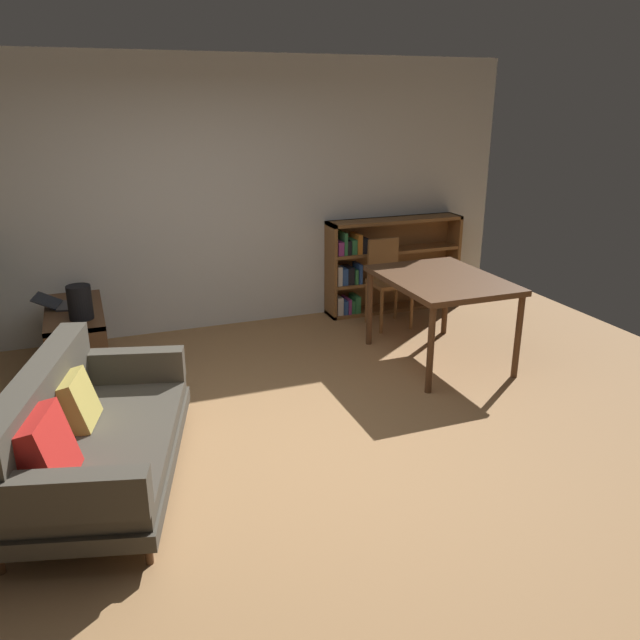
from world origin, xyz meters
The scene contains 9 objects.
ground_plane centered at (0.00, 0.00, 0.00)m, with size 8.16×8.16×0.00m, color #A87A4C.
back_wall_panel centered at (0.00, 2.70, 1.35)m, with size 6.80×0.10×2.70m, color silver.
fabric_couch centered at (-1.22, 0.04, 0.35)m, with size 1.29×1.92×0.78m.
media_console centered at (-1.24, 1.89, 0.29)m, with size 0.47×1.09×0.58m.
open_laptop centered at (-1.31, 2.00, 0.61)m, with size 0.47×0.36×0.11m.
desk_speaker centered at (-1.17, 1.61, 0.72)m, with size 0.19×0.19×0.28m.
dining_table centered at (1.85, 1.01, 0.71)m, with size 0.95×1.26×0.79m.
dining_chair_near centered at (1.84, 2.07, 0.51)m, with size 0.39×0.39×0.90m.
bookshelf centered at (2.04, 2.53, 0.52)m, with size 1.55×0.30×1.04m.
Camera 1 is at (-1.09, -3.67, 2.30)m, focal length 35.61 mm.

